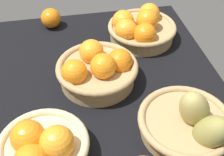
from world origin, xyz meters
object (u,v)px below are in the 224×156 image
basket_near_right (140,28)px  basket_far_left (42,148)px  loose_orange_back_gap (51,18)px  basket_center (97,69)px  basket_near_left_pears (189,123)px

basket_near_right → basket_far_left: size_ratio=1.12×
basket_far_left → loose_orange_back_gap: bearing=-4.0°
basket_near_right → basket_center: (-19.66, 18.43, 0.29)cm
basket_far_left → basket_near_right: bearing=-38.2°
loose_orange_back_gap → basket_near_left_pears: bearing=-151.0°
basket_near_right → basket_far_left: basket_near_right is taller
basket_near_left_pears → basket_center: 30.78cm
basket_far_left → basket_near_left_pears: bearing=-88.4°
basket_center → basket_far_left: bearing=146.3°
basket_near_right → loose_orange_back_gap: size_ratio=3.27×
basket_far_left → basket_near_left_pears: (1.03, -36.05, -0.47)cm
basket_near_right → loose_orange_back_gap: bearing=65.3°
basket_near_right → basket_center: size_ratio=0.99×
basket_center → loose_orange_back_gap: 36.15cm
basket_center → basket_near_left_pears: bearing=-140.8°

